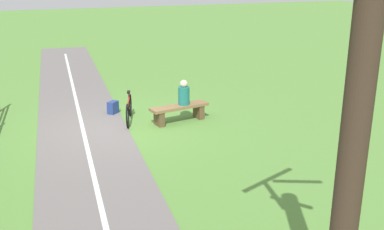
{
  "coord_description": "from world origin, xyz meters",
  "views": [
    {
      "loc": [
        2.4,
        11.4,
        4.08
      ],
      "look_at": [
        -1.13,
        2.64,
        1.03
      ],
      "focal_mm": 42.51,
      "sensor_mm": 36.0,
      "label": 1
    }
  ],
  "objects_px": {
    "person_seated": "(184,94)",
    "bench": "(179,110)",
    "bicycle": "(129,109)",
    "tree_by_path": "(353,138)",
    "backpack": "(113,108)"
  },
  "relations": [
    {
      "from": "person_seated",
      "to": "bench",
      "type": "bearing_deg",
      "value": -0.0
    },
    {
      "from": "bicycle",
      "to": "person_seated",
      "type": "bearing_deg",
      "value": 88.15
    },
    {
      "from": "bench",
      "to": "bicycle",
      "type": "xyz_separation_m",
      "value": [
        1.3,
        -0.56,
        0.02
      ]
    },
    {
      "from": "bench",
      "to": "tree_by_path",
      "type": "distance_m",
      "value": 8.26
    },
    {
      "from": "bench",
      "to": "backpack",
      "type": "bearing_deg",
      "value": -51.53
    },
    {
      "from": "backpack",
      "to": "tree_by_path",
      "type": "bearing_deg",
      "value": 93.17
    },
    {
      "from": "bicycle",
      "to": "backpack",
      "type": "xyz_separation_m",
      "value": [
        0.27,
        -0.86,
        -0.16
      ]
    },
    {
      "from": "person_seated",
      "to": "bicycle",
      "type": "xyz_separation_m",
      "value": [
        1.44,
        -0.53,
        -0.44
      ]
    },
    {
      "from": "bicycle",
      "to": "tree_by_path",
      "type": "distance_m",
      "value": 8.74
    },
    {
      "from": "person_seated",
      "to": "tree_by_path",
      "type": "distance_m",
      "value": 8.2
    },
    {
      "from": "person_seated",
      "to": "backpack",
      "type": "distance_m",
      "value": 2.29
    },
    {
      "from": "bench",
      "to": "person_seated",
      "type": "height_order",
      "value": "person_seated"
    },
    {
      "from": "bench",
      "to": "bicycle",
      "type": "relative_size",
      "value": 1.09
    },
    {
      "from": "bench",
      "to": "person_seated",
      "type": "xyz_separation_m",
      "value": [
        -0.14,
        -0.02,
        0.45
      ]
    },
    {
      "from": "bicycle",
      "to": "backpack",
      "type": "bearing_deg",
      "value": -144.22
    }
  ]
}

